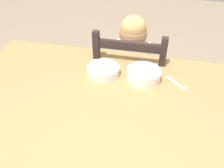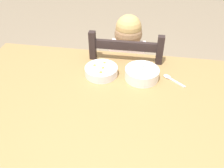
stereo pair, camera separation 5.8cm
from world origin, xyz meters
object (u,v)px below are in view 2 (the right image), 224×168
(bowl_of_peas, at_px, (142,73))
(spoon, at_px, (170,78))
(child_figure, at_px, (127,65))
(dining_chair, at_px, (126,87))
(dining_table, at_px, (105,115))
(bowl_of_carrots, at_px, (101,71))

(bowl_of_peas, bearing_deg, spoon, 6.75)
(child_figure, height_order, bowl_of_peas, child_figure)
(dining_chair, xyz_separation_m, bowl_of_peas, (0.11, -0.30, 0.33))
(dining_table, xyz_separation_m, dining_chair, (0.06, 0.50, -0.20))
(dining_chair, bearing_deg, bowl_of_carrots, -109.78)
(bowl_of_peas, height_order, spoon, bowl_of_peas)
(dining_table, bearing_deg, spoon, 34.85)
(child_figure, bearing_deg, bowl_of_carrots, -110.16)
(child_figure, distance_m, bowl_of_peas, 0.34)
(dining_chair, relative_size, child_figure, 0.96)
(dining_chair, relative_size, bowl_of_carrots, 5.35)
(spoon, bearing_deg, bowl_of_peas, -173.25)
(dining_chair, height_order, bowl_of_peas, dining_chair)
(dining_table, distance_m, child_figure, 0.49)
(dining_chair, height_order, spoon, dining_chair)
(dining_chair, distance_m, spoon, 0.49)
(dining_chair, xyz_separation_m, child_figure, (-0.00, -0.01, 0.19))
(bowl_of_carrots, relative_size, spoon, 1.49)
(dining_table, bearing_deg, bowl_of_peas, 50.81)
(dining_table, height_order, child_figure, child_figure)
(dining_table, height_order, dining_chair, dining_chair)
(dining_table, relative_size, bowl_of_peas, 8.41)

